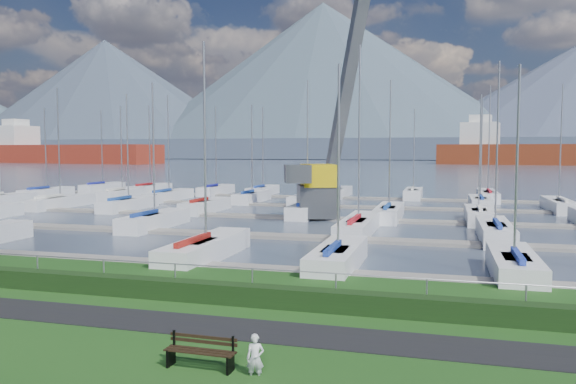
% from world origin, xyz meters
% --- Properties ---
extents(path, '(160.00, 2.00, 0.04)m').
position_xyz_m(path, '(0.00, -3.00, 0.01)').
color(path, black).
rests_on(path, grass).
extents(water, '(800.00, 540.00, 0.20)m').
position_xyz_m(water, '(0.00, 260.00, -0.40)').
color(water, '#414C5F').
extents(hedge, '(80.00, 0.70, 0.70)m').
position_xyz_m(hedge, '(0.00, -0.40, 0.35)').
color(hedge, black).
rests_on(hedge, grass).
extents(fence, '(80.00, 0.04, 0.04)m').
position_xyz_m(fence, '(0.00, 0.00, 1.20)').
color(fence, '#999AA1').
rests_on(fence, grass).
extents(foothill, '(900.00, 80.00, 12.00)m').
position_xyz_m(foothill, '(0.00, 330.00, 6.00)').
color(foothill, '#445064').
rests_on(foothill, water).
extents(mountains, '(1190.00, 360.00, 115.00)m').
position_xyz_m(mountains, '(7.35, 404.62, 46.68)').
color(mountains, '#455664').
rests_on(mountains, water).
extents(docks, '(90.00, 41.60, 0.25)m').
position_xyz_m(docks, '(0.00, 26.00, -0.22)').
color(docks, gray).
rests_on(docks, water).
extents(bench_right, '(1.81, 0.46, 0.85)m').
position_xyz_m(bench_right, '(2.76, -6.09, 0.42)').
color(bench_right, black).
rests_on(bench_right, grass).
extents(person, '(0.48, 0.37, 1.16)m').
position_xyz_m(person, '(4.20, -6.16, 0.58)').
color(person, silver).
rests_on(person, grass).
extents(crane, '(7.54, 12.99, 22.35)m').
position_xyz_m(crane, '(-0.95, 27.50, 5.33)').
color(crane, '#525559').
rests_on(crane, water).
extents(cargo_ship_west, '(88.92, 30.89, 21.50)m').
position_xyz_m(cargo_ship_west, '(-150.46, 188.51, 3.67)').
color(cargo_ship_west, maroon).
rests_on(cargo_ship_west, water).
extents(cargo_ship_mid, '(104.42, 32.44, 21.50)m').
position_xyz_m(cargo_ship_mid, '(53.67, 210.90, 3.51)').
color(cargo_ship_mid, maroon).
rests_on(cargo_ship_mid, water).
extents(sailboat_fleet, '(75.02, 49.40, 13.07)m').
position_xyz_m(sailboat_fleet, '(-3.16, 29.11, 5.36)').
color(sailboat_fleet, navy).
rests_on(sailboat_fleet, water).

